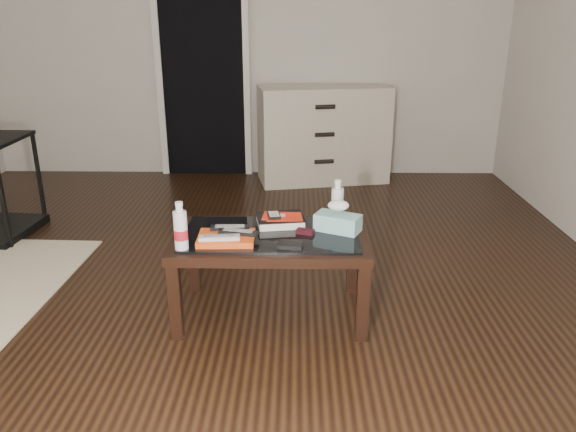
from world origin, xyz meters
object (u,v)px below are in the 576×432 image
coffee_table (271,245)px  textbook (280,220)px  water_bottle_right (337,201)px  tissue_box (338,223)px  dresser (323,134)px  water_bottle_left (180,226)px

coffee_table → textbook: size_ratio=4.00×
coffee_table → water_bottle_right: size_ratio=4.20×
tissue_box → water_bottle_right: bearing=113.8°
dresser → water_bottle_left: bearing=-117.1°
coffee_table → dresser: dresser is taller
textbook → tissue_box: size_ratio=1.09×
coffee_table → dresser: bearing=81.6°
coffee_table → dresser: (0.38, 2.58, 0.05)m
water_bottle_right → coffee_table: bearing=-153.5°
textbook → tissue_box: tissue_box is taller
water_bottle_left → tissue_box: (0.77, 0.25, -0.07)m
dresser → water_bottle_left: 2.90m
water_bottle_left → water_bottle_right: same height
coffee_table → tissue_box: bearing=6.9°
dresser → textbook: dresser is taller
tissue_box → dresser: bearing=114.8°
water_bottle_right → water_bottle_left: bearing=-153.6°
coffee_table → water_bottle_right: (0.35, 0.18, 0.18)m
dresser → textbook: size_ratio=5.09×
dresser → coffee_table: bearing=-109.4°
water_bottle_left → water_bottle_right: size_ratio=1.00×
textbook → water_bottle_right: bearing=-0.7°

